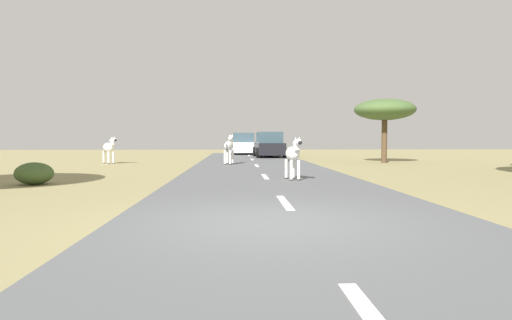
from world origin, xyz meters
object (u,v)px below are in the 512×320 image
(zebra_1, at_px, (229,146))
(tree_1, at_px, (385,110))
(car_1, at_px, (244,144))
(zebra_0, at_px, (293,154))
(zebra_2, at_px, (109,148))
(car_0, at_px, (269,146))
(bush_2, at_px, (34,173))

(zebra_1, bearing_deg, tree_1, 21.44)
(zebra_1, bearing_deg, car_1, 95.39)
(zebra_0, bearing_deg, zebra_2, -57.43)
(zebra_1, distance_m, tree_1, 8.92)
(car_0, bearing_deg, tree_1, -50.50)
(zebra_0, height_order, bush_2, zebra_0)
(zebra_1, bearing_deg, bush_2, -112.43)
(zebra_0, relative_size, tree_1, 0.41)
(zebra_0, xyz_separation_m, car_1, (-1.11, 22.08, -0.01))
(zebra_2, xyz_separation_m, car_1, (7.42, 12.15, -0.01))
(zebra_2, relative_size, bush_2, 1.33)
(zebra_2, bearing_deg, zebra_0, 91.61)
(car_1, bearing_deg, car_0, -69.37)
(tree_1, bearing_deg, car_1, 122.07)
(zebra_1, height_order, tree_1, tree_1)
(bush_2, bearing_deg, car_0, 64.53)
(car_1, distance_m, tree_1, 14.26)
(zebra_2, bearing_deg, car_0, 177.81)
(car_0, height_order, bush_2, car_0)
(car_1, height_order, tree_1, tree_1)
(zebra_2, height_order, tree_1, tree_1)
(zebra_0, relative_size, car_1, 0.32)
(zebra_0, relative_size, zebra_2, 0.99)
(car_0, relative_size, tree_1, 1.25)
(car_0, bearing_deg, zebra_0, -93.91)
(car_1, xyz_separation_m, tree_1, (7.49, -11.96, 2.05))
(tree_1, bearing_deg, bush_2, -142.85)
(zebra_1, xyz_separation_m, bush_2, (-5.58, -8.90, -0.63))
(zebra_2, distance_m, car_0, 11.31)
(car_1, relative_size, bush_2, 4.08)
(car_0, bearing_deg, bush_2, -117.61)
(zebra_0, relative_size, car_0, 0.33)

